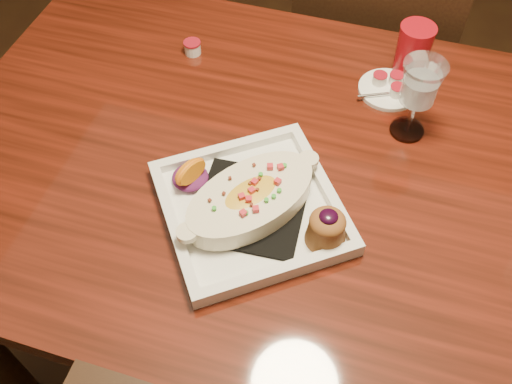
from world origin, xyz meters
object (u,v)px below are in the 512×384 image
(chair_far, at_px, (369,61))
(plate, at_px, (256,204))
(goblet, at_px, (420,87))
(red_tumbler, at_px, (412,52))
(table, at_px, (323,205))
(saucer, at_px, (388,88))

(chair_far, distance_m, plate, 0.81)
(chair_far, height_order, goblet, chair_far)
(plate, bearing_deg, goblet, 14.18)
(plate, height_order, red_tumbler, red_tumbler)
(table, distance_m, saucer, 0.28)
(saucer, bearing_deg, red_tumbler, 64.44)
(chair_far, bearing_deg, table, 90.00)
(table, xyz_separation_m, goblet, (0.12, 0.15, 0.21))
(chair_far, xyz_separation_m, red_tumbler, (0.10, -0.32, 0.30))
(goblet, bearing_deg, red_tumbler, 98.11)
(chair_far, height_order, red_tumbler, chair_far)
(chair_far, xyz_separation_m, plate, (-0.10, -0.75, 0.27))
(goblet, relative_size, red_tumbler, 1.37)
(plate, relative_size, saucer, 3.31)
(goblet, relative_size, saucer, 1.34)
(chair_far, xyz_separation_m, goblet, (0.12, -0.48, 0.36))
(plate, bearing_deg, chair_far, 45.59)
(table, bearing_deg, chair_far, 90.00)
(saucer, xyz_separation_m, red_tumbler, (0.03, 0.06, 0.05))
(table, relative_size, chair_far, 1.61)
(plate, xyz_separation_m, goblet, (0.22, 0.27, 0.08))
(chair_far, distance_m, red_tumbler, 0.45)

